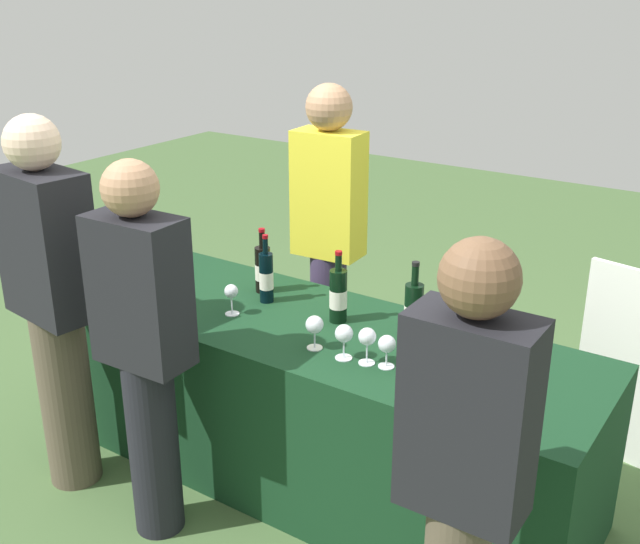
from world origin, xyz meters
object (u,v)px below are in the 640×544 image
(wine_bottle_2, at_px, (338,295))
(wine_glass_2, at_px, (344,335))
(wine_bottle_3, at_px, (414,311))
(guest_0, at_px, (53,297))
(guest_2, at_px, (463,480))
(guest_1, at_px, (144,343))
(wine_bottle_0, at_px, (263,269))
(wine_bottle_1, at_px, (266,277))
(wine_glass_4, at_px, (387,345))
(wine_glass_0, at_px, (231,293))
(server_pouring, at_px, (328,234))
(wine_glass_3, at_px, (367,338))
(wine_bottle_4, at_px, (484,334))
(wine_glass_1, at_px, (315,326))

(wine_bottle_2, xyz_separation_m, wine_glass_2, (0.21, -0.28, -0.02))
(wine_bottle_3, bearing_deg, guest_0, -150.62)
(wine_bottle_2, bearing_deg, guest_2, -41.90)
(guest_1, bearing_deg, wine_bottle_3, 43.42)
(wine_bottle_0, bearing_deg, guest_2, -33.44)
(guest_2, bearing_deg, wine_bottle_1, 146.89)
(wine_glass_4, distance_m, guest_0, 1.43)
(wine_glass_0, xyz_separation_m, server_pouring, (0.03, 0.73, 0.08))
(wine_glass_3, height_order, wine_glass_4, wine_glass_3)
(wine_glass_2, height_order, wine_glass_3, wine_glass_3)
(wine_glass_2, bearing_deg, wine_glass_0, 172.91)
(wine_bottle_0, xyz_separation_m, wine_bottle_1, (0.09, -0.09, 0.01))
(wine_glass_2, relative_size, server_pouring, 0.08)
(server_pouring, bearing_deg, wine_bottle_0, 76.26)
(wine_bottle_2, bearing_deg, guest_1, -118.86)
(wine_bottle_3, bearing_deg, wine_bottle_0, 175.96)
(wine_bottle_3, xyz_separation_m, wine_bottle_4, (0.32, -0.04, -0.00))
(wine_bottle_3, bearing_deg, wine_glass_2, -114.68)
(wine_bottle_1, xyz_separation_m, wine_glass_0, (-0.04, -0.20, -0.02))
(wine_glass_4, relative_size, guest_0, 0.08)
(wine_bottle_1, distance_m, wine_glass_2, 0.66)
(wine_bottle_2, distance_m, wine_bottle_3, 0.35)
(wine_glass_2, xyz_separation_m, guest_1, (-0.61, -0.46, -0.01))
(wine_bottle_1, relative_size, wine_bottle_2, 1.00)
(wine_bottle_4, distance_m, guest_2, 0.90)
(wine_bottle_4, bearing_deg, wine_glass_3, -145.84)
(wine_bottle_2, distance_m, guest_0, 1.20)
(wine_glass_0, xyz_separation_m, wine_glass_4, (0.80, -0.05, -0.01))
(wine_bottle_0, relative_size, wine_glass_2, 2.17)
(wine_bottle_4, relative_size, wine_glass_3, 2.27)
(wine_glass_3, bearing_deg, wine_bottle_1, 158.98)
(wine_bottle_0, height_order, wine_glass_4, wine_bottle_0)
(guest_0, xyz_separation_m, guest_2, (1.93, -0.15, -0.04))
(wine_glass_1, distance_m, guest_2, 1.08)
(wine_glass_3, bearing_deg, guest_1, -146.23)
(guest_0, bearing_deg, wine_glass_3, 26.97)
(wine_bottle_0, xyz_separation_m, wine_glass_2, (0.68, -0.36, -0.01))
(wine_glass_4, xyz_separation_m, server_pouring, (-0.77, 0.77, 0.09))
(wine_glass_0, relative_size, wine_glass_1, 1.00)
(wine_glass_2, bearing_deg, wine_bottle_0, 151.79)
(wine_bottle_1, height_order, guest_1, guest_1)
(guest_0, bearing_deg, wine_bottle_4, 30.62)
(wine_bottle_1, xyz_separation_m, wine_bottle_2, (0.39, 0.00, 0.00))
(wine_glass_4, bearing_deg, guest_2, -46.46)
(wine_glass_3, bearing_deg, server_pouring, 131.36)
(server_pouring, bearing_deg, wine_bottle_1, 87.30)
(wine_bottle_4, distance_m, wine_glass_4, 0.38)
(wine_glass_1, height_order, wine_glass_4, wine_glass_1)
(wine_bottle_3, relative_size, wine_bottle_4, 0.99)
(wine_glass_3, distance_m, guest_1, 0.85)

